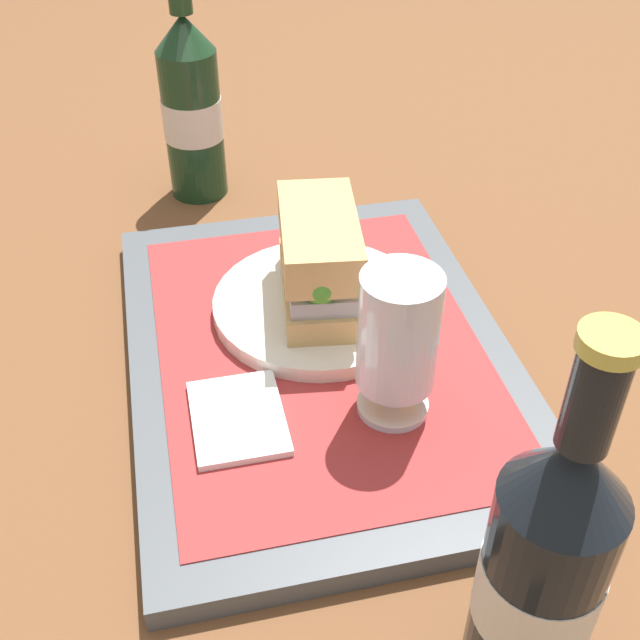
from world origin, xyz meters
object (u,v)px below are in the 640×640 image
sandwich (320,261)px  beer_bottle (542,573)px  plate (319,305)px  beer_glass (398,342)px  second_bottle (191,106)px

sandwich → beer_bottle: bearing=14.7°
plate → beer_bottle: 0.35m
beer_glass → sandwich: bearing=-167.1°
plate → beer_bottle: size_ratio=0.71×
beer_glass → second_bottle: bearing=-165.1°
sandwich → beer_glass: bearing=20.6°
plate → sandwich: bearing=-7.7°
sandwich → beer_bottle: beer_bottle is taller
beer_glass → beer_bottle: beer_bottle is taller
plate → second_bottle: 0.30m
beer_bottle → second_bottle: bearing=-168.9°
sandwich → beer_glass: (0.13, 0.03, 0.01)m
plate → sandwich: 0.05m
beer_bottle → plate: bearing=-173.1°
beer_glass → second_bottle: size_ratio=0.47×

